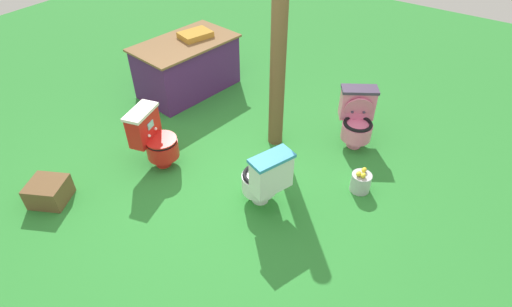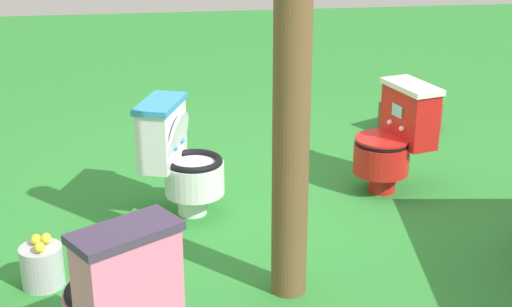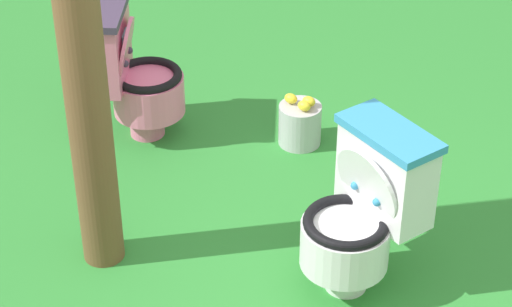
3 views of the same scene
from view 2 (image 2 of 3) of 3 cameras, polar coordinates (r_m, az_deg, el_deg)
The scene contains 7 objects.
ground at distance 4.76m, azimuth 2.37°, elevation -4.32°, with size 14.00×14.00×0.00m, color #2D8433.
toilet_white at distance 4.60m, azimuth -5.89°, elevation -0.26°, with size 0.54×0.60×0.73m.
toilet_red at distance 5.00m, azimuth 10.53°, elevation 1.20°, with size 0.52×0.58×0.73m.
toilet_pink at distance 3.21m, azimuth -10.61°, elevation -10.59°, with size 0.63×0.60×0.73m.
wooden_post at distance 3.51m, azimuth 2.73°, elevation 3.30°, with size 0.18×0.18×1.94m, color brown.
small_crate at distance 6.22m, azimuth 11.70°, elevation 2.72°, with size 0.38×0.35×0.25m, color brown.
lemon_bucket at distance 4.05m, azimuth -16.05°, elevation -8.20°, with size 0.22×0.22×0.28m.
Camera 2 is at (4.22, -0.78, 2.04)m, focal length 52.28 mm.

